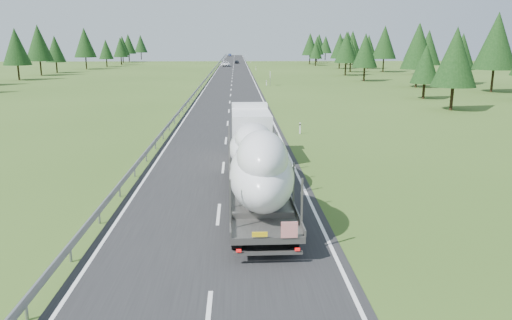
{
  "coord_description": "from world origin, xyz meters",
  "views": [
    {
      "loc": [
        0.89,
        -13.39,
        7.96
      ],
      "look_at": [
        1.87,
        11.53,
        2.03
      ],
      "focal_mm": 35.0,
      "sensor_mm": 36.0,
      "label": 1
    }
  ],
  "objects_px": {
    "highway_sign": "(270,76)",
    "distant_car_dark": "(237,62)",
    "distant_van": "(225,64)",
    "distant_car_blue": "(230,55)",
    "boat_truck": "(255,152)"
  },
  "relations": [
    {
      "from": "distant_van",
      "to": "distant_car_blue",
      "type": "relative_size",
      "value": 1.41
    },
    {
      "from": "highway_sign",
      "to": "distant_car_dark",
      "type": "relative_size",
      "value": 0.69
    },
    {
      "from": "highway_sign",
      "to": "distant_car_blue",
      "type": "bearing_deg",
      "value": 92.91
    },
    {
      "from": "distant_van",
      "to": "distant_car_blue",
      "type": "distance_m",
      "value": 118.22
    },
    {
      "from": "highway_sign",
      "to": "distant_car_dark",
      "type": "bearing_deg",
      "value": 93.57
    },
    {
      "from": "boat_truck",
      "to": "distant_car_dark",
      "type": "distance_m",
      "value": 164.26
    },
    {
      "from": "highway_sign",
      "to": "distant_van",
      "type": "bearing_deg",
      "value": 97.54
    },
    {
      "from": "distant_van",
      "to": "distant_car_dark",
      "type": "distance_m",
      "value": 22.3
    },
    {
      "from": "distant_car_blue",
      "to": "distant_car_dark",
      "type": "bearing_deg",
      "value": -92.38
    },
    {
      "from": "highway_sign",
      "to": "distant_car_dark",
      "type": "distance_m",
      "value": 96.81
    },
    {
      "from": "distant_van",
      "to": "distant_car_dark",
      "type": "relative_size",
      "value": 1.65
    },
    {
      "from": "distant_car_blue",
      "to": "distant_van",
      "type": "bearing_deg",
      "value": -94.67
    },
    {
      "from": "boat_truck",
      "to": "distant_van",
      "type": "bearing_deg",
      "value": 91.83
    },
    {
      "from": "distant_car_dark",
      "to": "distant_car_blue",
      "type": "bearing_deg",
      "value": 91.77
    },
    {
      "from": "distant_car_blue",
      "to": "highway_sign",
      "type": "bearing_deg",
      "value": -91.72
    }
  ]
}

